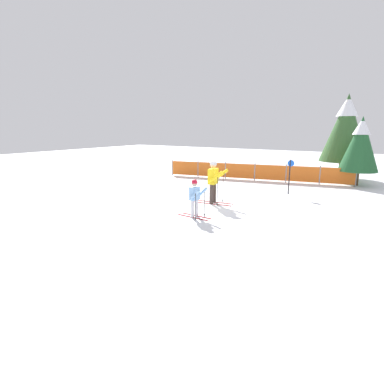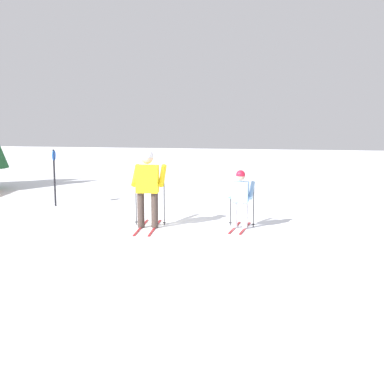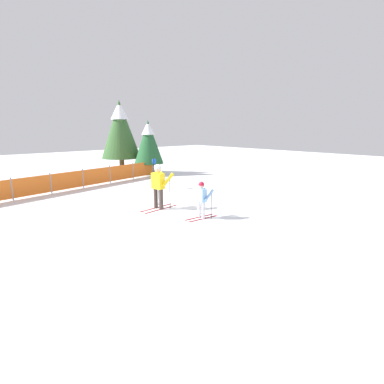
{
  "view_description": "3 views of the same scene",
  "coord_description": "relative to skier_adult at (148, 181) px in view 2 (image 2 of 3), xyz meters",
  "views": [
    {
      "loc": [
        5.47,
        -9.89,
        2.9
      ],
      "look_at": [
        -0.06,
        -1.0,
        0.65
      ],
      "focal_mm": 28.0,
      "sensor_mm": 36.0,
      "label": 1
    },
    {
      "loc": [
        -9.65,
        -2.77,
        2.3
      ],
      "look_at": [
        0.32,
        -0.72,
        0.79
      ],
      "focal_mm": 45.0,
      "sensor_mm": 36.0,
      "label": 2
    },
    {
      "loc": [
        -6.27,
        -8.75,
        3.01
      ],
      "look_at": [
        0.66,
        -1.1,
        0.78
      ],
      "focal_mm": 28.0,
      "sensor_mm": 36.0,
      "label": 3
    }
  ],
  "objects": [
    {
      "name": "skier_child",
      "position": [
        0.35,
        -1.96,
        -0.27
      ],
      "size": [
        1.2,
        0.58,
        1.26
      ],
      "rotation": [
        0.0,
        0.0,
        -0.08
      ],
      "color": "maroon",
      "rests_on": "ground_plane"
    },
    {
      "name": "ground_plane",
      "position": [
        -0.17,
        -0.22,
        -1.01
      ],
      "size": [
        60.0,
        60.0,
        0.0
      ],
      "primitive_type": "plane",
      "color": "white"
    },
    {
      "name": "trail_marker",
      "position": [
        2.07,
        3.25,
        -0.07
      ],
      "size": [
        0.28,
        0.07,
        1.54
      ],
      "color": "black",
      "rests_on": "ground_plane"
    },
    {
      "name": "skier_adult",
      "position": [
        0.0,
        0.0,
        0.0
      ],
      "size": [
        1.63,
        0.77,
        1.69
      ],
      "rotation": [
        0.0,
        0.0,
        0.12
      ],
      "color": "maroon",
      "rests_on": "ground_plane"
    }
  ]
}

